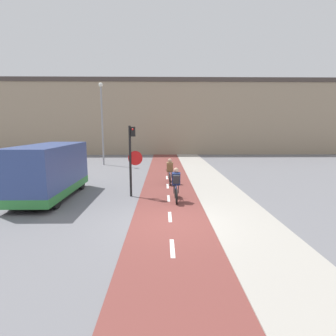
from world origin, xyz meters
TOP-DOWN VIEW (x-y plane):
  - ground_plane at (0.00, 0.00)m, footprint 120.00×120.00m
  - bike_lane at (0.00, 0.00)m, footprint 2.73×60.00m
  - sidewalk_strip at (2.56, 0.00)m, footprint 2.40×60.00m
  - building_row_background at (0.00, 24.82)m, footprint 60.00×5.20m
  - traffic_light_pole at (-1.70, 3.48)m, footprint 0.67×0.25m
  - street_lamp_far at (-5.45, 14.12)m, footprint 0.36×0.36m
  - cyclist_near at (0.32, 2.61)m, footprint 0.46×1.69m
  - cyclist_far at (0.14, 6.26)m, footprint 0.46×1.65m
  - van at (-5.44, 3.29)m, footprint 1.93×5.15m

SIDE VIEW (x-z plane):
  - ground_plane at x=0.00m, z-range 0.00..0.00m
  - bike_lane at x=0.00m, z-range 0.00..0.02m
  - sidewalk_strip at x=2.56m, z-range 0.00..0.05m
  - cyclist_far at x=0.14m, z-range -0.07..1.40m
  - cyclist_near at x=0.32m, z-range -0.04..1.47m
  - van at x=-5.44m, z-range -0.02..2.44m
  - traffic_light_pole at x=-1.70m, z-range 0.39..3.71m
  - street_lamp_far at x=-5.45m, z-range 0.76..7.69m
  - building_row_background at x=0.00m, z-range 0.01..8.88m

